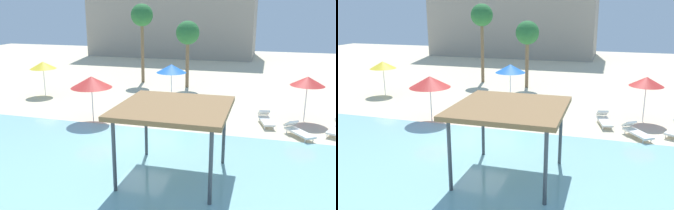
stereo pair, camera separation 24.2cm
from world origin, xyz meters
TOP-DOWN VIEW (x-y plane):
  - ground_plane at (0.00, 0.00)m, footprint 80.00×80.00m
  - lagoon_water at (0.00, -5.25)m, footprint 44.00×13.50m
  - shade_pavilion at (2.61, -3.67)m, footprint 4.13×4.13m
  - beach_umbrella_blue_0 at (-0.40, 7.04)m, footprint 2.04×2.04m
  - beach_umbrella_yellow_2 at (-10.25, 6.79)m, footprint 1.93×1.93m
  - beach_umbrella_red_3 at (8.13, 5.26)m, footprint 1.92×1.92m
  - beach_umbrella_red_5 at (-3.71, 1.87)m, footprint 2.35×2.35m
  - lounge_chair_1 at (7.60, 2.44)m, footprint 1.57×1.90m
  - lounge_chair_2 at (5.98, 4.02)m, footprint 1.02×1.98m
  - palm_tree_0 at (-4.74, 13.39)m, footprint 1.90×1.90m
  - palm_tree_1 at (-0.51, 12.40)m, footprint 1.90×1.90m
  - hotel_block_0 at (-7.10, 32.74)m, footprint 21.99×8.86m

SIDE VIEW (x-z plane):
  - ground_plane at x=0.00m, z-range 0.00..0.00m
  - lagoon_water at x=0.00m, z-range 0.00..0.04m
  - lounge_chair_1 at x=7.60m, z-range -0.04..0.70m
  - lounge_chair_2 at x=5.98m, z-range -0.04..0.70m
  - beach_umbrella_yellow_2 at x=-10.25m, z-range 1.01..3.56m
  - beach_umbrella_red_5 at x=-3.71m, z-range 1.01..3.69m
  - beach_umbrella_red_3 at x=8.13m, z-range 1.06..3.72m
  - beach_umbrella_blue_0 at x=-0.40m, z-range 1.08..3.81m
  - shade_pavilion at x=2.61m, z-range 1.27..4.18m
  - palm_tree_1 at x=-0.51m, z-range 1.66..7.09m
  - palm_tree_0 at x=-4.74m, z-range 2.25..9.02m
  - hotel_block_0 at x=-7.10m, z-range 0.00..14.09m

